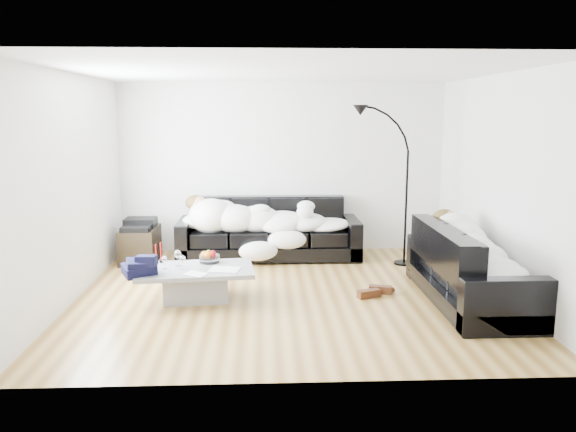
{
  "coord_description": "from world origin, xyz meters",
  "views": [
    {
      "loc": [
        -0.3,
        -6.44,
        2.14
      ],
      "look_at": [
        0.0,
        0.3,
        0.9
      ],
      "focal_mm": 35.0,
      "sensor_mm": 36.0,
      "label": 1
    }
  ],
  "objects_px": {
    "sleeper_right": "(472,247)",
    "candle_right": "(161,253)",
    "sleeper_back": "(269,216)",
    "sofa_back": "(269,229)",
    "wine_glass_a": "(178,258)",
    "floor_lamp": "(406,196)",
    "av_cabinet": "(140,245)",
    "wine_glass_c": "(183,263)",
    "coffee_table": "(196,284)",
    "candle_left": "(156,253)",
    "fruit_bowl": "(209,256)",
    "wine_glass_b": "(164,262)",
    "sofa_right": "(471,265)",
    "shoes": "(374,291)",
    "stereo": "(139,224)"
  },
  "relations": [
    {
      "from": "sofa_back",
      "to": "coffee_table",
      "type": "distance_m",
      "value": 2.14
    },
    {
      "from": "sleeper_back",
      "to": "floor_lamp",
      "type": "height_order",
      "value": "floor_lamp"
    },
    {
      "from": "candle_left",
      "to": "av_cabinet",
      "type": "xyz_separation_m",
      "value": [
        -0.52,
        1.5,
        -0.24
      ]
    },
    {
      "from": "sleeper_right",
      "to": "floor_lamp",
      "type": "bearing_deg",
      "value": 11.43
    },
    {
      "from": "sleeper_right",
      "to": "candle_right",
      "type": "bearing_deg",
      "value": 82.49
    },
    {
      "from": "sleeper_right",
      "to": "candle_right",
      "type": "height_order",
      "value": "sleeper_right"
    },
    {
      "from": "wine_glass_a",
      "to": "shoes",
      "type": "xyz_separation_m",
      "value": [
        2.31,
        -0.03,
        -0.43
      ]
    },
    {
      "from": "coffee_table",
      "to": "wine_glass_b",
      "type": "distance_m",
      "value": 0.44
    },
    {
      "from": "wine_glass_a",
      "to": "candle_left",
      "type": "bearing_deg",
      "value": 147.34
    },
    {
      "from": "wine_glass_a",
      "to": "floor_lamp",
      "type": "distance_m",
      "value": 3.36
    },
    {
      "from": "coffee_table",
      "to": "wine_glass_c",
      "type": "height_order",
      "value": "wine_glass_c"
    },
    {
      "from": "sleeper_right",
      "to": "wine_glass_b",
      "type": "distance_m",
      "value": 3.5
    },
    {
      "from": "fruit_bowl",
      "to": "wine_glass_c",
      "type": "xyz_separation_m",
      "value": [
        -0.28,
        -0.29,
        0.01
      ]
    },
    {
      "from": "coffee_table",
      "to": "candle_left",
      "type": "height_order",
      "value": "candle_left"
    },
    {
      "from": "wine_glass_b",
      "to": "candle_left",
      "type": "height_order",
      "value": "candle_left"
    },
    {
      "from": "stereo",
      "to": "wine_glass_b",
      "type": "bearing_deg",
      "value": -68.64
    },
    {
      "from": "floor_lamp",
      "to": "stereo",
      "type": "bearing_deg",
      "value": 159.0
    },
    {
      "from": "floor_lamp",
      "to": "fruit_bowl",
      "type": "bearing_deg",
      "value": -171.62
    },
    {
      "from": "sofa_back",
      "to": "wine_glass_c",
      "type": "relative_size",
      "value": 16.37
    },
    {
      "from": "sleeper_back",
      "to": "sofa_right",
      "type": "bearing_deg",
      "value": -42.57
    },
    {
      "from": "av_cabinet",
      "to": "candle_right",
      "type": "bearing_deg",
      "value": -68.72
    },
    {
      "from": "candle_left",
      "to": "fruit_bowl",
      "type": "bearing_deg",
      "value": -3.48
    },
    {
      "from": "wine_glass_b",
      "to": "stereo",
      "type": "relative_size",
      "value": 0.34
    },
    {
      "from": "fruit_bowl",
      "to": "sleeper_back",
      "type": "bearing_deg",
      "value": 66.16
    },
    {
      "from": "sleeper_right",
      "to": "fruit_bowl",
      "type": "distance_m",
      "value": 3.04
    },
    {
      "from": "sofa_right",
      "to": "wine_glass_b",
      "type": "xyz_separation_m",
      "value": [
        -3.49,
        0.19,
        0.02
      ]
    },
    {
      "from": "wine_glass_c",
      "to": "floor_lamp",
      "type": "relative_size",
      "value": 0.08
    },
    {
      "from": "wine_glass_b",
      "to": "floor_lamp",
      "type": "bearing_deg",
      "value": 25.21
    },
    {
      "from": "sofa_back",
      "to": "wine_glass_a",
      "type": "height_order",
      "value": "sofa_back"
    },
    {
      "from": "sofa_right",
      "to": "candle_right",
      "type": "relative_size",
      "value": 8.96
    },
    {
      "from": "coffee_table",
      "to": "floor_lamp",
      "type": "xyz_separation_m",
      "value": [
        2.81,
        1.47,
        0.8
      ]
    },
    {
      "from": "sleeper_right",
      "to": "av_cabinet",
      "type": "relative_size",
      "value": 2.55
    },
    {
      "from": "coffee_table",
      "to": "sofa_back",
      "type": "bearing_deg",
      "value": 65.87
    },
    {
      "from": "candle_left",
      "to": "candle_right",
      "type": "relative_size",
      "value": 0.9
    },
    {
      "from": "sofa_right",
      "to": "sleeper_right",
      "type": "xyz_separation_m",
      "value": [
        0.0,
        -0.0,
        0.21
      ]
    },
    {
      "from": "av_cabinet",
      "to": "wine_glass_c",
      "type": "bearing_deg",
      "value": -64.12
    },
    {
      "from": "shoes",
      "to": "wine_glass_b",
      "type": "bearing_deg",
      "value": 173.56
    },
    {
      "from": "sleeper_back",
      "to": "candle_right",
      "type": "bearing_deg",
      "value": -128.88
    },
    {
      "from": "candle_right",
      "to": "floor_lamp",
      "type": "xyz_separation_m",
      "value": [
        3.24,
        1.2,
        0.49
      ]
    },
    {
      "from": "stereo",
      "to": "floor_lamp",
      "type": "xyz_separation_m",
      "value": [
        3.82,
        -0.31,
        0.43
      ]
    },
    {
      "from": "sleeper_right",
      "to": "wine_glass_a",
      "type": "relative_size",
      "value": 9.8
    },
    {
      "from": "floor_lamp",
      "to": "wine_glass_c",
      "type": "bearing_deg",
      "value": -169.01
    },
    {
      "from": "candle_right",
      "to": "av_cabinet",
      "type": "bearing_deg",
      "value": 111.01
    },
    {
      "from": "candle_left",
      "to": "sleeper_back",
      "type": "bearing_deg",
      "value": 49.73
    },
    {
      "from": "wine_glass_b",
      "to": "av_cabinet",
      "type": "distance_m",
      "value": 1.93
    },
    {
      "from": "fruit_bowl",
      "to": "wine_glass_c",
      "type": "bearing_deg",
      "value": -133.23
    },
    {
      "from": "sofa_right",
      "to": "floor_lamp",
      "type": "distance_m",
      "value": 1.79
    },
    {
      "from": "sofa_right",
      "to": "stereo",
      "type": "distance_m",
      "value": 4.61
    },
    {
      "from": "candle_right",
      "to": "sleeper_back",
      "type": "bearing_deg",
      "value": 51.12
    },
    {
      "from": "wine_glass_a",
      "to": "floor_lamp",
      "type": "xyz_separation_m",
      "value": [
        3.02,
        1.37,
        0.52
      ]
    }
  ]
}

